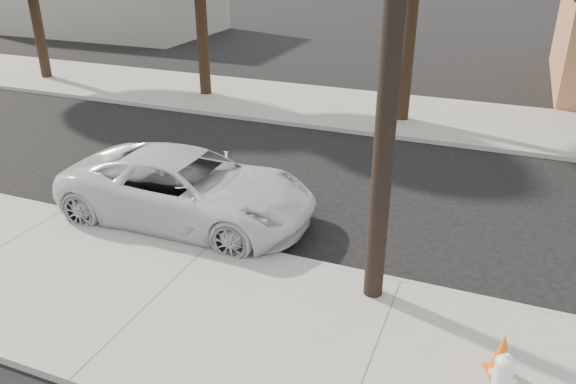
% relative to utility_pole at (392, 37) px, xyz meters
% --- Properties ---
extents(ground, '(120.00, 120.00, 0.00)m').
position_rel_utility_pole_xyz_m(ground, '(-3.60, 2.70, -4.70)').
color(ground, black).
rests_on(ground, ground).
extents(near_sidewalk, '(90.00, 4.40, 0.15)m').
position_rel_utility_pole_xyz_m(near_sidewalk, '(-3.60, -1.60, -4.62)').
color(near_sidewalk, gray).
rests_on(near_sidewalk, ground).
extents(far_sidewalk, '(90.00, 5.00, 0.15)m').
position_rel_utility_pole_xyz_m(far_sidewalk, '(-3.60, 11.20, -4.62)').
color(far_sidewalk, gray).
rests_on(far_sidewalk, ground).
extents(curb_near, '(90.00, 0.12, 0.16)m').
position_rel_utility_pole_xyz_m(curb_near, '(-3.60, 0.60, -4.62)').
color(curb_near, '#9E9B93').
rests_on(curb_near, ground).
extents(utility_pole, '(1.40, 0.34, 9.00)m').
position_rel_utility_pole_xyz_m(utility_pole, '(0.00, 0.00, 0.00)').
color(utility_pole, black).
rests_on(utility_pole, near_sidewalk).
extents(police_cruiser, '(5.91, 2.79, 1.63)m').
position_rel_utility_pole_xyz_m(police_cruiser, '(-4.69, 1.46, -3.88)').
color(police_cruiser, silver).
rests_on(police_cruiser, ground).
extents(fire_hydrant, '(0.40, 0.35, 0.73)m').
position_rel_utility_pole_xyz_m(fire_hydrant, '(2.27, -1.80, -4.19)').
color(fire_hydrant, white).
rests_on(fire_hydrant, near_sidewalk).
extents(traffic_cone, '(0.48, 0.48, 0.72)m').
position_rel_utility_pole_xyz_m(traffic_cone, '(2.24, -1.29, -4.20)').
color(traffic_cone, '#ED590C').
rests_on(traffic_cone, near_sidewalk).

